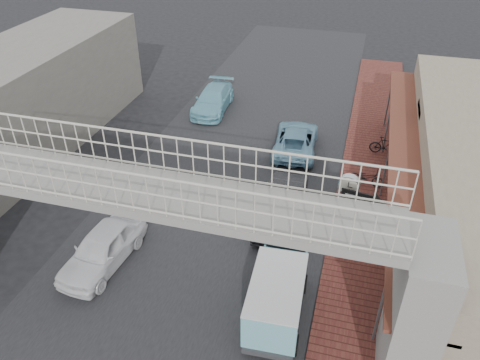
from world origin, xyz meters
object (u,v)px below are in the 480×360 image
Objects in this scene: angkot_van at (277,293)px; street_clock at (349,188)px; white_hatchback at (103,248)px; motorcycle_near at (366,177)px; angkot_curb at (296,139)px; dark_sedan at (281,206)px; arrow_sign at (377,208)px; motorcycle_far at (385,146)px; angkot_far at (213,100)px.

street_clock is at bearing 64.75° from angkot_van.
white_hatchback is 2.59× the size of motorcycle_near.
angkot_curb is (5.37, 10.17, -0.07)m from white_hatchback.
dark_sedan reaches higher than white_hatchback.
street_clock is at bearing 109.22° from angkot_curb.
arrow_sign is (0.33, -5.00, 1.95)m from motorcycle_near.
angkot_curb is 1.43× the size of street_clock.
dark_sedan is at bearing 169.49° from street_clock.
motorcycle_far is 0.54× the size of arrow_sign.
angkot_van is at bearing -1.71° from white_hatchback.
dark_sedan reaches higher than angkot_far.
angkot_curb is (-0.44, 5.94, -0.08)m from dark_sedan.
angkot_far reaches higher than motorcycle_near.
angkot_curb is 2.85× the size of motorcycle_near.
angkot_van is at bearing 171.48° from motorcycle_near.
dark_sedan is 11.22m from angkot_far.
angkot_far is (-5.66, 3.48, 0.03)m from angkot_curb.
motorcycle_far is at bearing 88.29° from street_clock.
angkot_van is 2.38× the size of motorcycle_far.
angkot_far is at bearing 64.79° from motorcycle_near.
street_clock is at bearing -53.34° from angkot_far.
street_clock is (2.54, -0.93, 2.02)m from dark_sedan.
dark_sedan is 7.72m from motorcycle_far.
motorcycle_near is 3.21m from motorcycle_far.
street_clock reaches higher than white_hatchback.
street_clock reaches higher than arrow_sign.
angkot_far is at bearing 123.61° from dark_sedan.
white_hatchback is 7.20m from dark_sedan.
angkot_van is at bearing 168.12° from motorcycle_far.
street_clock is (1.68, 4.12, 1.58)m from angkot_van.
angkot_curb is at bearing 123.00° from street_clock.
motorcycle_far is at bearing -175.98° from angkot_curb.
motorcycle_near is at bearing 169.51° from motorcycle_far.
motorcycle_near is 4.97m from street_clock.
street_clock reaches higher than angkot_van.
street_clock is at bearing 172.12° from motorcycle_far.
angkot_curb is at bearing 63.53° from motorcycle_near.
motorcycle_near is 5.38m from arrow_sign.
angkot_curb reaches higher than motorcycle_near.
white_hatchback is 1.09× the size of angkot_van.
arrow_sign reaches higher than angkot_curb.
angkot_van is 1.28× the size of arrow_sign.
motorcycle_near is at bearing 90.17° from street_clock.
angkot_far is 13.64m from street_clock.
arrow_sign is (1.06, -0.61, -0.25)m from street_clock.
angkot_van is 8.87m from motorcycle_near.
motorcycle_far is (10.14, -2.83, -0.09)m from angkot_far.
white_hatchback is 1.40× the size of arrow_sign.
angkot_curb is 7.77m from street_clock.
angkot_far reaches higher than angkot_curb.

